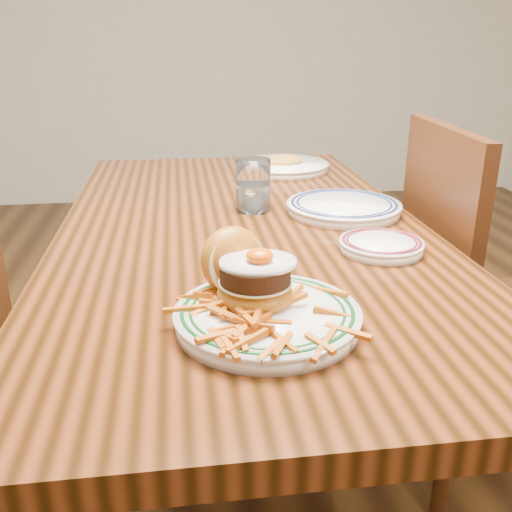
{
  "coord_description": "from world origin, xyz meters",
  "views": [
    {
      "loc": [
        -0.15,
        -1.27,
        1.17
      ],
      "look_at": [
        -0.03,
        -0.46,
        0.85
      ],
      "focal_mm": 40.0,
      "sensor_mm": 36.0,
      "label": 1
    }
  ],
  "objects": [
    {
      "name": "floor",
      "position": [
        0.0,
        0.0,
        0.0
      ],
      "size": [
        6.0,
        6.0,
        0.0
      ],
      "primitive_type": "plane",
      "color": "black",
      "rests_on": "ground"
    },
    {
      "name": "table",
      "position": [
        0.0,
        0.0,
        0.66
      ],
      "size": [
        0.85,
        1.6,
        0.75
      ],
      "color": "black",
      "rests_on": "floor"
    },
    {
      "name": "chair_right",
      "position": [
        0.61,
        -0.03,
        0.52
      ],
      "size": [
        0.48,
        0.48,
        0.97
      ],
      "rotation": [
        0.0,
        0.0,
        3.07
      ],
      "color": "#391F0C",
      "rests_on": "floor"
    },
    {
      "name": "main_plate",
      "position": [
        -0.03,
        -0.49,
        0.79
      ],
      "size": [
        0.29,
        0.3,
        0.14
      ],
      "rotation": [
        0.0,
        0.0,
        0.42
      ],
      "color": "white",
      "rests_on": "table"
    },
    {
      "name": "side_plate",
      "position": [
        0.26,
        -0.22,
        0.77
      ],
      "size": [
        0.17,
        0.17,
        0.03
      ],
      "rotation": [
        0.0,
        0.0,
        0.1
      ],
      "color": "white",
      "rests_on": "table"
    },
    {
      "name": "rear_plate",
      "position": [
        0.26,
        0.05,
        0.77
      ],
      "size": [
        0.28,
        0.28,
        0.03
      ],
      "rotation": [
        0.0,
        0.0,
        -0.02
      ],
      "color": "white",
      "rests_on": "table"
    },
    {
      "name": "water_glass",
      "position": [
        0.04,
        0.11,
        0.81
      ],
      "size": [
        0.09,
        0.09,
        0.13
      ],
      "color": "white",
      "rests_on": "table"
    },
    {
      "name": "far_plate",
      "position": [
        0.2,
        0.55,
        0.77
      ],
      "size": [
        0.3,
        0.3,
        0.05
      ],
      "rotation": [
        0.0,
        0.0,
        -0.14
      ],
      "color": "white",
      "rests_on": "table"
    }
  ]
}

